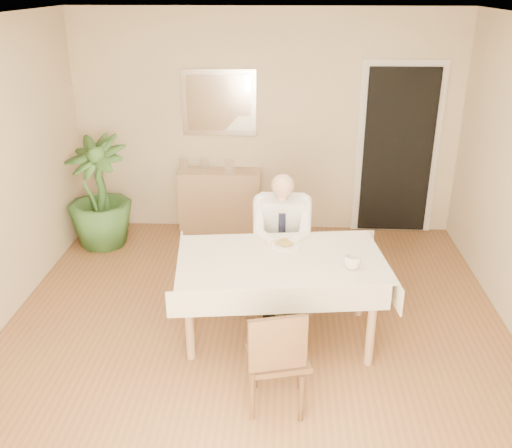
# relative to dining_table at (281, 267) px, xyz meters

# --- Properties ---
(room) EXTENTS (5.00, 5.02, 2.60)m
(room) POSITION_rel_dining_table_xyz_m (-0.22, -0.12, 0.63)
(room) COLOR brown
(room) RESTS_ON ground
(window) EXTENTS (1.34, 0.04, 1.44)m
(window) POSITION_rel_dining_table_xyz_m (-0.22, -2.59, 0.78)
(window) COLOR silver
(window) RESTS_ON room
(doorway) EXTENTS (0.96, 0.07, 2.10)m
(doorway) POSITION_rel_dining_table_xyz_m (1.33, 2.35, 0.33)
(doorway) COLOR silver
(doorway) RESTS_ON ground
(mirror) EXTENTS (0.86, 0.04, 0.76)m
(mirror) POSITION_rel_dining_table_xyz_m (-0.76, 2.35, 0.88)
(mirror) COLOR silver
(mirror) RESTS_ON room
(dining_table) EXTENTS (1.83, 1.22, 0.75)m
(dining_table) POSITION_rel_dining_table_xyz_m (0.00, 0.00, 0.00)
(dining_table) COLOR tan
(dining_table) RESTS_ON ground
(chair_far) EXTENTS (0.41, 0.41, 0.84)m
(chair_far) POSITION_rel_dining_table_xyz_m (0.00, 0.87, -0.20)
(chair_far) COLOR #462D1C
(chair_far) RESTS_ON ground
(chair_near) EXTENTS (0.48, 0.49, 0.84)m
(chair_near) POSITION_rel_dining_table_xyz_m (-0.01, -0.95, -0.20)
(chair_near) COLOR #462D1C
(chair_near) RESTS_ON ground
(seated_man) EXTENTS (0.48, 0.72, 1.24)m
(seated_man) POSITION_rel_dining_table_xyz_m (0.00, 0.59, 0.02)
(seated_man) COLOR white
(seated_man) RESTS_ON ground
(plate) EXTENTS (0.26, 0.26, 0.02)m
(plate) POSITION_rel_dining_table_xyz_m (0.03, 0.23, 0.09)
(plate) COLOR white
(plate) RESTS_ON dining_table
(food) EXTENTS (0.14, 0.14, 0.06)m
(food) POSITION_rel_dining_table_xyz_m (0.03, 0.23, 0.11)
(food) COLOR olive
(food) RESTS_ON dining_table
(knife) EXTENTS (0.01, 0.13, 0.01)m
(knife) POSITION_rel_dining_table_xyz_m (0.07, 0.17, 0.11)
(knife) COLOR silver
(knife) RESTS_ON dining_table
(fork) EXTENTS (0.01, 0.13, 0.01)m
(fork) POSITION_rel_dining_table_xyz_m (-0.01, 0.17, 0.11)
(fork) COLOR silver
(fork) RESTS_ON dining_table
(coffee_mug) EXTENTS (0.16, 0.16, 0.11)m
(coffee_mug) POSITION_rel_dining_table_xyz_m (0.56, -0.15, 0.14)
(coffee_mug) COLOR white
(coffee_mug) RESTS_ON dining_table
(sideboard) EXTENTS (0.98, 0.36, 0.77)m
(sideboard) POSITION_rel_dining_table_xyz_m (-0.76, 2.20, -0.28)
(sideboard) COLOR tan
(sideboard) RESTS_ON ground
(photo_frame_left) EXTENTS (0.10, 0.02, 0.14)m
(photo_frame_left) POSITION_rel_dining_table_xyz_m (-1.19, 2.25, 0.17)
(photo_frame_left) COLOR silver
(photo_frame_left) RESTS_ON sideboard
(photo_frame_center) EXTENTS (0.10, 0.02, 0.14)m
(photo_frame_center) POSITION_rel_dining_table_xyz_m (-0.95, 2.28, 0.17)
(photo_frame_center) COLOR silver
(photo_frame_center) RESTS_ON sideboard
(photo_frame_right) EXTENTS (0.10, 0.02, 0.14)m
(photo_frame_right) POSITION_rel_dining_table_xyz_m (-0.64, 2.21, 0.17)
(photo_frame_right) COLOR silver
(photo_frame_right) RESTS_ON sideboard
(potted_palm) EXTENTS (0.90, 0.90, 1.28)m
(potted_palm) POSITION_rel_dining_table_xyz_m (-2.09, 1.75, -0.03)
(potted_palm) COLOR #2B5021
(potted_palm) RESTS_ON ground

